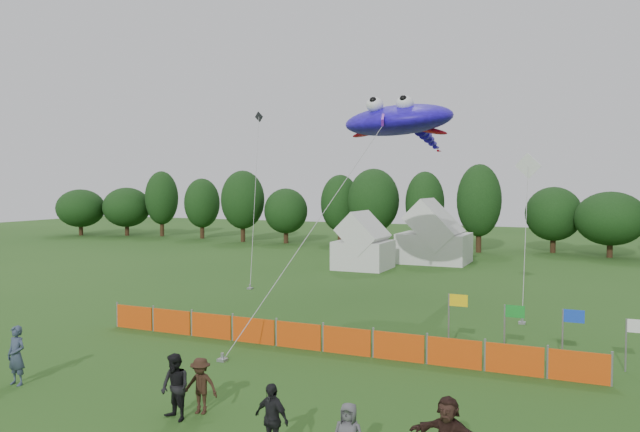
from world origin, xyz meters
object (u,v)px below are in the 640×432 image
at_px(spectator_d, 271,419).
at_px(tent_right, 434,238).
at_px(tent_left, 363,246).
at_px(stingray_kite, 401,121).
at_px(spectator_b, 175,387).
at_px(spectator_a, 16,355).
at_px(spectator_c, 200,386).
at_px(barrier_fence, 322,338).

bearing_deg(spectator_d, tent_right, 111.86).
distance_m(tent_left, stingray_kite, 14.34).
xyz_separation_m(tent_left, spectator_b, (5.68, -30.04, -0.83)).
bearing_deg(spectator_b, tent_right, 110.54).
bearing_deg(tent_right, spectator_a, -97.54).
relative_size(spectator_b, spectator_c, 1.15).
distance_m(tent_right, spectator_d, 36.88).
bearing_deg(spectator_b, barrier_fence, 101.96).
height_order(barrier_fence, spectator_d, spectator_d).
height_order(spectator_a, stingray_kite, stingray_kite).
height_order(spectator_b, stingray_kite, stingray_kite).
bearing_deg(tent_left, spectator_c, -78.42).
distance_m(tent_left, spectator_c, 29.98).
relative_size(spectator_a, spectator_b, 1.05).
relative_size(tent_right, barrier_fence, 0.28).
bearing_deg(spectator_a, spectator_d, -4.78).
distance_m(spectator_b, spectator_c, 0.77).
bearing_deg(spectator_d, stingray_kite, 112.54).
height_order(tent_right, spectator_a, tent_right).
height_order(tent_left, tent_right, tent_right).
bearing_deg(barrier_fence, tent_left, 106.32).
xyz_separation_m(spectator_b, spectator_c, (0.33, 0.69, -0.12)).
distance_m(spectator_c, stingray_kite, 21.07).
xyz_separation_m(barrier_fence, spectator_b, (-0.80, -7.89, 0.40)).
bearing_deg(barrier_fence, tent_right, 95.19).
bearing_deg(spectator_b, spectator_d, 4.36).
bearing_deg(spectator_d, spectator_c, 167.74).
distance_m(tent_right, spectator_b, 35.76).
xyz_separation_m(barrier_fence, stingray_kite, (-0.55, 11.86, 9.26)).
bearing_deg(tent_left, tent_right, 54.99).
xyz_separation_m(barrier_fence, spectator_c, (-0.47, -7.20, 0.28)).
xyz_separation_m(tent_left, barrier_fence, (6.49, -22.15, -1.23)).
xyz_separation_m(barrier_fence, spectator_d, (2.57, -8.70, 0.35)).
height_order(tent_right, barrier_fence, tent_right).
bearing_deg(spectator_a, barrier_fence, 48.27).
xyz_separation_m(tent_right, spectator_b, (1.72, -35.70, -1.06)).
bearing_deg(spectator_c, spectator_b, -125.21).
xyz_separation_m(spectator_a, spectator_b, (6.40, -0.36, -0.04)).
distance_m(tent_left, tent_right, 6.91).
distance_m(barrier_fence, spectator_b, 7.94).
relative_size(tent_left, stingray_kite, 0.17).
bearing_deg(spectator_c, tent_right, 83.68).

